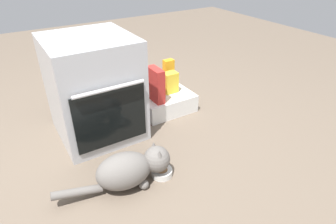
# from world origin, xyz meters

# --- Properties ---
(ground) EXTENTS (8.00, 8.00, 0.00)m
(ground) POSITION_xyz_m (0.00, 0.00, 0.00)
(ground) COLOR #6B5B4C
(oven) EXTENTS (0.58, 0.64, 0.75)m
(oven) POSITION_xyz_m (0.00, 0.48, 0.37)
(oven) COLOR #B7BABF
(oven) RESTS_ON ground
(pantry_cabinet) EXTENTS (0.45, 0.40, 0.15)m
(pantry_cabinet) POSITION_xyz_m (0.61, 0.53, 0.08)
(pantry_cabinet) COLOR white
(pantry_cabinet) RESTS_ON ground
(food_bowl) EXTENTS (0.13, 0.13, 0.07)m
(food_bowl) POSITION_xyz_m (0.16, -0.19, 0.03)
(food_bowl) COLOR white
(food_bowl) RESTS_ON ground
(cat) EXTENTS (0.71, 0.26, 0.24)m
(cat) POSITION_xyz_m (-0.04, -0.17, 0.13)
(cat) COLOR slate
(cat) RESTS_ON ground
(sauce_jar) EXTENTS (0.08, 0.08, 0.14)m
(sauce_jar) POSITION_xyz_m (0.59, 0.64, 0.22)
(sauce_jar) COLOR #D16023
(sauce_jar) RESTS_ON pantry_cabinet
(snack_bag) EXTENTS (0.12, 0.09, 0.18)m
(snack_bag) POSITION_xyz_m (0.67, 0.52, 0.24)
(snack_bag) COLOR yellow
(snack_bag) RESTS_ON pantry_cabinet
(cereal_box) EXTENTS (0.07, 0.18, 0.28)m
(cereal_box) POSITION_xyz_m (0.49, 0.45, 0.29)
(cereal_box) COLOR #B72D28
(cereal_box) RESTS_ON pantry_cabinet
(juice_carton) EXTENTS (0.09, 0.06, 0.24)m
(juice_carton) POSITION_xyz_m (0.73, 0.65, 0.27)
(juice_carton) COLOR orange
(juice_carton) RESTS_ON pantry_cabinet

